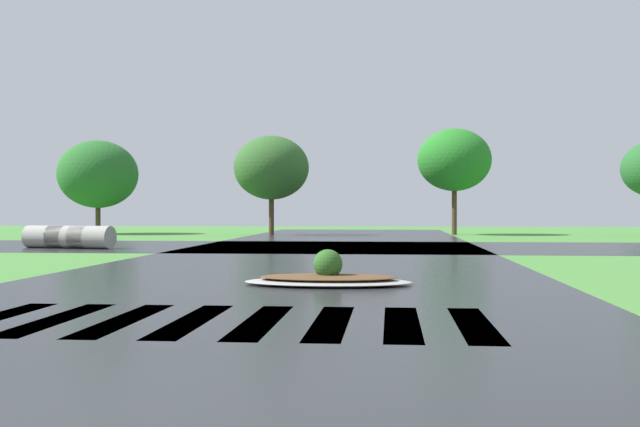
{
  "coord_description": "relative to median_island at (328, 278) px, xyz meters",
  "views": [
    {
      "loc": [
        2.11,
        -4.59,
        1.45
      ],
      "look_at": [
        0.52,
        13.12,
        1.34
      ],
      "focal_mm": 44.36,
      "sensor_mm": 36.0,
      "label": 1
    }
  ],
  "objects": [
    {
      "name": "asphalt_cross_road",
      "position": [
        -0.92,
        14.92,
        -0.13
      ],
      "size": [
        90.0,
        9.82,
        0.01
      ],
      "primitive_type": "cube",
      "color": "#232628",
      "rests_on": "ground"
    },
    {
      "name": "background_treeline",
      "position": [
        -0.31,
        28.67,
        3.5
      ],
      "size": [
        45.47,
        5.75,
        5.9
      ],
      "color": "#4C3823",
      "rests_on": "ground"
    },
    {
      "name": "median_island",
      "position": [
        0.0,
        0.0,
        0.0
      ],
      "size": [
        3.19,
        1.67,
        0.68
      ],
      "color": "#9E9B93",
      "rests_on": "ground"
    },
    {
      "name": "drainage_pipe_stack",
      "position": [
        -10.53,
        12.96,
        0.28
      ],
      "size": [
        3.59,
        1.57,
        0.83
      ],
      "color": "#9E9B93",
      "rests_on": "ground"
    },
    {
      "name": "asphalt_roadway",
      "position": [
        -0.92,
        -0.36,
        -0.13
      ],
      "size": [
        10.91,
        80.0,
        0.01
      ],
      "primitive_type": "cube",
      "color": "#232628",
      "rests_on": "ground"
    },
    {
      "name": "crosswalk_stripes",
      "position": [
        -0.92,
        -4.94,
        -0.13
      ],
      "size": [
        6.75,
        3.19,
        0.01
      ],
      "color": "white",
      "rests_on": "ground"
    }
  ]
}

